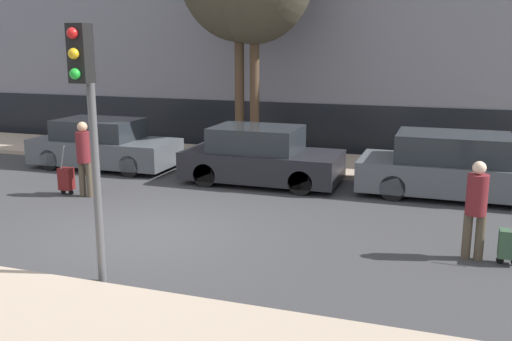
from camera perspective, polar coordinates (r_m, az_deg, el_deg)
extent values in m
plane|color=#38383A|center=(11.16, -10.81, -6.11)|extent=(80.00, 80.00, 0.00)
cube|color=tan|center=(8.34, -23.95, -13.21)|extent=(28.00, 2.50, 0.12)
cube|color=tan|center=(17.35, 0.64, 1.06)|extent=(28.00, 3.00, 0.12)
cube|color=black|center=(19.27, 2.69, 4.45)|extent=(27.44, 0.06, 1.60)
cube|color=#4C5156|center=(17.03, -14.86, 1.90)|extent=(4.18, 1.78, 0.70)
cube|color=#23282D|center=(17.02, -15.45, 4.03)|extent=(2.30, 1.56, 0.57)
cylinder|color=black|center=(15.72, -12.49, 0.44)|extent=(0.60, 0.18, 0.60)
cylinder|color=black|center=(17.07, -9.72, 1.51)|extent=(0.60, 0.18, 0.60)
cylinder|color=black|center=(17.20, -19.88, 1.01)|extent=(0.60, 0.18, 0.60)
cylinder|color=black|center=(18.44, -16.81, 1.97)|extent=(0.60, 0.18, 0.60)
cube|color=black|center=(14.64, 0.64, 0.62)|extent=(3.99, 1.85, 0.70)
cube|color=#23282D|center=(14.57, 0.05, 3.20)|extent=(2.19, 1.63, 0.62)
cylinder|color=black|center=(13.56, 4.49, -1.23)|extent=(0.60, 0.18, 0.60)
cylinder|color=black|center=(15.15, 6.08, 0.21)|extent=(0.60, 0.18, 0.60)
cylinder|color=black|center=(14.36, -5.10, -0.46)|extent=(0.60, 0.18, 0.60)
cylinder|color=black|center=(15.86, -2.65, 0.83)|extent=(0.60, 0.18, 0.60)
cube|color=#4C5156|center=(14.18, 19.66, -0.53)|extent=(4.61, 1.91, 0.70)
cube|color=#23282D|center=(14.05, 19.11, 2.20)|extent=(2.54, 1.68, 0.65)
cylinder|color=black|center=(13.43, 13.52, -1.69)|extent=(0.60, 0.18, 0.60)
cylinder|color=black|center=(15.10, 14.17, -0.15)|extent=(0.60, 0.18, 0.60)
cylinder|color=#4C4233|center=(14.02, -16.99, -0.82)|extent=(0.15, 0.15, 0.82)
cylinder|color=#4C4233|center=(13.91, -16.32, -0.89)|extent=(0.15, 0.15, 0.82)
cylinder|color=maroon|center=(13.81, -16.86, 2.26)|extent=(0.34, 0.34, 0.72)
sphere|color=tan|center=(13.74, -16.99, 4.21)|extent=(0.23, 0.23, 0.23)
cube|color=maroon|center=(14.29, -18.45, -0.79)|extent=(0.32, 0.24, 0.53)
cylinder|color=black|center=(14.43, -18.72, -2.01)|extent=(0.12, 0.03, 0.12)
cylinder|color=black|center=(14.30, -18.00, -2.09)|extent=(0.12, 0.03, 0.12)
cylinder|color=gray|center=(14.13, -18.78, 1.27)|extent=(0.02, 0.19, 0.53)
cylinder|color=#4C4233|center=(10.20, 21.47, -6.28)|extent=(0.15, 0.15, 0.78)
cylinder|color=#4C4233|center=(10.21, 20.34, -6.17)|extent=(0.15, 0.15, 0.78)
cylinder|color=maroon|center=(10.00, 21.23, -2.27)|extent=(0.34, 0.34, 0.68)
sphere|color=beige|center=(9.91, 21.44, 0.24)|extent=(0.22, 0.22, 0.22)
cube|color=#335138|center=(10.20, 23.98, -6.73)|extent=(0.32, 0.24, 0.47)
cylinder|color=black|center=(10.28, 23.21, -8.24)|extent=(0.12, 0.03, 0.12)
cylinder|color=#515154|center=(8.57, -15.80, 1.11)|extent=(0.12, 0.12, 3.80)
cube|color=black|center=(8.27, -17.15, 11.13)|extent=(0.28, 0.24, 0.80)
sphere|color=red|center=(8.14, -17.90, 12.94)|extent=(0.15, 0.15, 0.15)
sphere|color=gold|center=(8.14, -17.77, 11.07)|extent=(0.15, 0.15, 0.15)
sphere|color=green|center=(8.15, -17.64, 9.20)|extent=(0.15, 0.15, 0.15)
cylinder|color=#4C3826|center=(17.27, -1.66, 7.90)|extent=(0.28, 0.28, 3.99)
cylinder|color=#4C3826|center=(17.08, -0.15, 7.73)|extent=(0.28, 0.28, 3.92)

